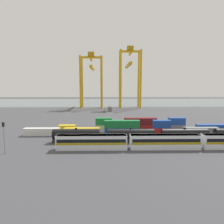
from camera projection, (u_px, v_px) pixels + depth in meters
name	position (u px, v px, depth m)	size (l,w,h in m)	color
ground_plane	(131.00, 116.00, 118.23)	(420.00, 420.00, 0.00)	#424247
harbour_water	(120.00, 102.00, 224.96)	(400.00, 110.00, 0.01)	slate
passenger_train	(165.00, 141.00, 56.39)	(58.62, 3.14, 3.90)	silver
freight_tank_row	(185.00, 135.00, 63.71)	(80.40, 2.90, 4.36)	#232326
signal_mast	(4.00, 133.00, 51.99)	(0.36, 0.60, 8.01)	gray
shipping_container_0	(42.00, 132.00, 71.63)	(12.10, 2.44, 2.60)	silver
shipping_container_1	(82.00, 132.00, 71.91)	(12.10, 2.44, 2.60)	gold
shipping_container_2	(122.00, 131.00, 72.20)	(12.10, 2.44, 2.60)	#1C4299
shipping_container_3	(122.00, 124.00, 71.87)	(12.10, 2.44, 2.60)	#197538
shipping_container_4	(161.00, 131.00, 72.48)	(6.04, 2.44, 2.60)	#AD211C
shipping_container_5	(162.00, 124.00, 72.16)	(6.04, 2.44, 2.60)	#1C4299
shipping_container_6	(201.00, 131.00, 72.77)	(12.10, 2.44, 2.60)	slate
shipping_container_8	(67.00, 128.00, 77.26)	(6.04, 2.44, 2.60)	gold
shipping_container_9	(104.00, 128.00, 77.54)	(6.04, 2.44, 2.60)	silver
shipping_container_10	(104.00, 121.00, 77.22)	(6.04, 2.44, 2.60)	#197538
shipping_container_11	(140.00, 128.00, 77.82)	(12.10, 2.44, 2.60)	#AD211C
shipping_container_12	(140.00, 121.00, 77.50)	(12.10, 2.44, 2.60)	maroon
shipping_container_13	(176.00, 128.00, 78.10)	(6.04, 2.44, 2.60)	slate
shipping_container_14	(177.00, 121.00, 77.78)	(6.04, 2.44, 2.60)	#1C4299
shipping_container_15	(212.00, 128.00, 78.38)	(12.10, 2.44, 2.60)	#1C4299
gantry_crane_west	(92.00, 74.00, 164.93)	(17.60, 33.81, 43.15)	gold
gantry_crane_central	(130.00, 71.00, 166.11)	(16.92, 40.69, 47.74)	gold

